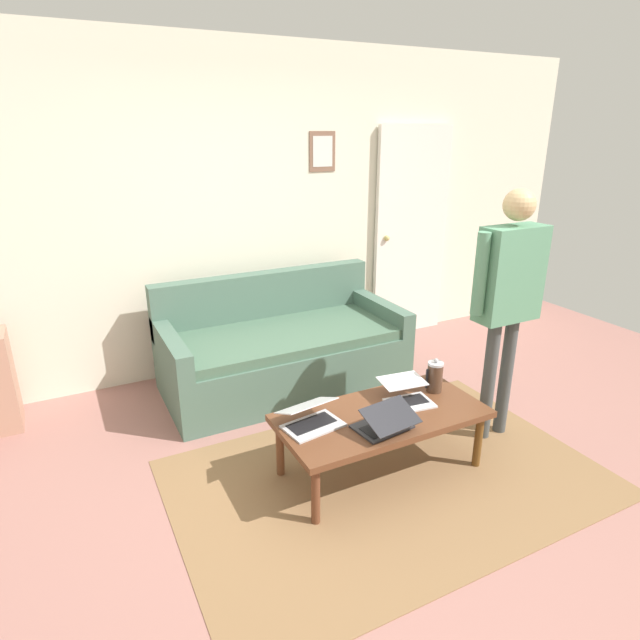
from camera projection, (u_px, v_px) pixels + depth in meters
ground_plane at (378, 493)px, 3.13m from camera, size 7.68×7.68×0.00m
area_rug at (388, 478)px, 3.26m from camera, size 2.56×1.69×0.01m
back_wall at (242, 212)px, 4.50m from camera, size 7.04×0.11×2.70m
interior_door at (411, 234)px, 5.27m from camera, size 0.82×0.09×2.05m
couch at (282, 350)px, 4.36m from camera, size 1.91×0.93×0.88m
coffee_table at (382, 419)px, 3.22m from camera, size 1.27×0.61×0.40m
laptop_left at (407, 395)px, 3.33m from camera, size 0.32×0.34×0.12m
laptop_center at (311, 418)px, 3.06m from camera, size 0.37×0.32×0.15m
laptop_right at (385, 423)px, 3.02m from camera, size 0.34×0.31×0.15m
french_press at (435, 377)px, 3.44m from camera, size 0.12×0.10×0.23m
person_standing at (509, 286)px, 3.37m from camera, size 0.59×0.20×1.69m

